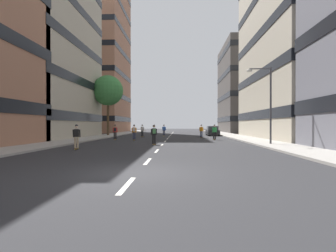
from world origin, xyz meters
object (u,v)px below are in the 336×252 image
at_px(street_tree_near, 108,91).
at_px(skater_7, 201,130).
at_px(skater_0, 164,130).
at_px(skater_2, 115,131).
at_px(skater_4, 134,131).
at_px(streetlamp_right, 266,97).
at_px(parked_car_near, 212,131).
at_px(skater_1, 142,130).
at_px(skater_3, 154,133).
at_px(skater_5, 214,131).
at_px(skater_6, 76,136).

relative_size(street_tree_near, skater_7, 5.22).
distance_m(skater_0, skater_7, 7.02).
relative_size(street_tree_near, skater_0, 5.22).
height_order(skater_2, skater_4, same).
distance_m(streetlamp_right, skater_7, 13.87).
height_order(parked_car_near, skater_1, skater_1).
xyz_separation_m(skater_2, skater_7, (10.36, 5.49, -0.03)).
height_order(parked_car_near, skater_3, skater_3).
bearing_deg(streetlamp_right, skater_3, -179.70).
xyz_separation_m(street_tree_near, skater_4, (6.02, -11.03, -6.03)).
bearing_deg(skater_0, skater_5, -56.57).
xyz_separation_m(street_tree_near, skater_3, (8.93, -17.74, -6.03)).
bearing_deg(street_tree_near, skater_6, -80.23).
bearing_deg(skater_0, skater_4, -104.35).
bearing_deg(skater_5, skater_2, -178.11).
xyz_separation_m(street_tree_near, streetlamp_right, (18.55, -17.69, -2.91)).
distance_m(skater_3, skater_4, 7.31).
bearing_deg(skater_5, parked_car_near, 84.05).
bearing_deg(skater_7, skater_0, 139.18).
height_order(skater_2, skater_6, same).
xyz_separation_m(skater_0, skater_3, (0.18, -17.38, 0.00)).
height_order(skater_3, skater_5, same).
height_order(skater_5, skater_7, same).
bearing_deg(skater_5, skater_3, -129.03).
relative_size(street_tree_near, skater_2, 5.22).
bearing_deg(skater_0, skater_2, -116.59).
bearing_deg(skater_2, street_tree_near, 109.52).
xyz_separation_m(skater_2, skater_6, (0.10, -11.61, -0.03)).
relative_size(skater_2, skater_3, 1.00).
bearing_deg(skater_6, skater_5, 46.56).
distance_m(streetlamp_right, skater_3, 10.12).
xyz_separation_m(skater_0, skater_2, (-5.05, -10.08, 0.00)).
relative_size(skater_0, skater_5, 1.00).
xyz_separation_m(skater_1, skater_3, (3.18, -15.06, 0.00)).
relative_size(streetlamp_right, skater_2, 3.65).
relative_size(skater_0, skater_6, 1.00).
distance_m(skater_4, skater_6, 11.24).
height_order(streetlamp_right, skater_3, streetlamp_right).
xyz_separation_m(street_tree_near, skater_7, (14.06, -4.95, -6.06)).
distance_m(streetlamp_right, skater_1, 19.98).
xyz_separation_m(parked_car_near, street_tree_near, (-16.39, -1.84, 6.35)).
height_order(skater_1, skater_7, same).
bearing_deg(skater_4, skater_2, 165.68).
bearing_deg(skater_1, skater_3, -78.06).
bearing_deg(skater_3, skater_0, 90.59).
relative_size(parked_car_near, streetlamp_right, 0.68).
distance_m(parked_car_near, streetlamp_right, 19.95).
height_order(skater_0, skater_6, same).
xyz_separation_m(skater_0, skater_1, (-3.01, -2.32, 0.00)).
bearing_deg(skater_0, skater_6, -102.85).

